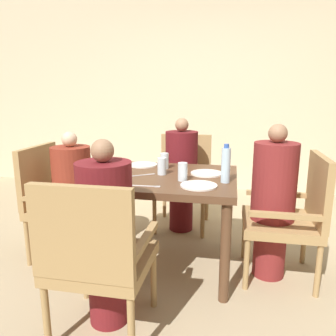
# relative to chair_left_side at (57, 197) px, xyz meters

# --- Properties ---
(ground_plane) EXTENTS (16.00, 16.00, 0.00)m
(ground_plane) POSITION_rel_chair_left_side_xyz_m (0.95, 0.00, -0.52)
(ground_plane) COLOR tan
(wall_back) EXTENTS (8.00, 0.06, 2.80)m
(wall_back) POSITION_rel_chair_left_side_xyz_m (0.95, 2.36, 0.88)
(wall_back) COLOR beige
(wall_back) RESTS_ON ground_plane
(dining_table) EXTENTS (1.07, 0.94, 0.75)m
(dining_table) POSITION_rel_chair_left_side_xyz_m (0.95, 0.00, 0.13)
(dining_table) COLOR brown
(dining_table) RESTS_ON ground_plane
(chair_left_side) EXTENTS (0.54, 0.54, 0.95)m
(chair_left_side) POSITION_rel_chair_left_side_xyz_m (0.00, 0.00, 0.00)
(chair_left_side) COLOR #A88451
(chair_left_side) RESTS_ON ground_plane
(diner_in_left_chair) EXTENTS (0.32, 0.32, 1.08)m
(diner_in_left_chair) POSITION_rel_chair_left_side_xyz_m (0.15, 0.00, 0.04)
(diner_in_left_chair) COLOR maroon
(diner_in_left_chair) RESTS_ON ground_plane
(chair_far_side) EXTENTS (0.54, 0.54, 0.95)m
(chair_far_side) POSITION_rel_chair_left_side_xyz_m (0.95, 0.89, 0.00)
(chair_far_side) COLOR #A88451
(chair_far_side) RESTS_ON ground_plane
(diner_in_far_chair) EXTENTS (0.32, 0.32, 1.15)m
(diner_in_far_chair) POSITION_rel_chair_left_side_xyz_m (0.95, 0.74, 0.08)
(diner_in_far_chair) COLOR #5B1419
(diner_in_far_chair) RESTS_ON ground_plane
(chair_right_side) EXTENTS (0.54, 0.54, 0.95)m
(chair_right_side) POSITION_rel_chair_left_side_xyz_m (1.90, 0.00, 0.00)
(chair_right_side) COLOR #A88451
(chair_right_side) RESTS_ON ground_plane
(diner_in_right_chair) EXTENTS (0.32, 0.32, 1.17)m
(diner_in_right_chair) POSITION_rel_chair_left_side_xyz_m (1.76, 0.00, 0.09)
(diner_in_right_chair) COLOR maroon
(diner_in_right_chair) RESTS_ON ground_plane
(chair_near_corner) EXTENTS (0.54, 0.54, 0.95)m
(chair_near_corner) POSITION_rel_chair_left_side_xyz_m (0.74, -0.89, 0.00)
(chair_near_corner) COLOR #A88451
(chair_near_corner) RESTS_ON ground_plane
(diner_in_near_chair) EXTENTS (0.32, 0.32, 1.13)m
(diner_in_near_chair) POSITION_rel_chair_left_side_xyz_m (0.74, -0.74, 0.07)
(diner_in_near_chair) COLOR maroon
(diner_in_near_chair) RESTS_ON ground_plane
(plate_main_left) EXTENTS (0.25, 0.25, 0.01)m
(plate_main_left) POSITION_rel_chair_left_side_xyz_m (1.23, -0.26, 0.24)
(plate_main_left) COLOR white
(plate_main_left) RESTS_ON dining_table
(plate_main_right) EXTENTS (0.25, 0.25, 0.01)m
(plate_main_right) POSITION_rel_chair_left_side_xyz_m (1.25, 0.11, 0.24)
(plate_main_right) COLOR white
(plate_main_right) RESTS_ON dining_table
(plate_dessert_center) EXTENTS (0.25, 0.25, 0.01)m
(plate_dessert_center) POSITION_rel_chair_left_side_xyz_m (0.67, 0.32, 0.24)
(plate_dessert_center) COLOR white
(plate_dessert_center) RESTS_ON dining_table
(teacup_with_saucer) EXTENTS (0.13, 0.13, 0.06)m
(teacup_with_saucer) POSITION_rel_chair_left_side_xyz_m (0.51, -0.36, 0.26)
(teacup_with_saucer) COLOR white
(teacup_with_saucer) RESTS_ON dining_table
(bowl_small) EXTENTS (0.13, 0.13, 0.04)m
(bowl_small) POSITION_rel_chair_left_side_xyz_m (0.65, -0.27, 0.26)
(bowl_small) COLOR white
(bowl_small) RESTS_ON dining_table
(water_bottle) EXTENTS (0.07, 0.07, 0.28)m
(water_bottle) POSITION_rel_chair_left_side_xyz_m (1.40, -0.11, 0.37)
(water_bottle) COLOR silver
(water_bottle) RESTS_ON dining_table
(glass_tall_near) EXTENTS (0.07, 0.07, 0.13)m
(glass_tall_near) POSITION_rel_chair_left_side_xyz_m (1.10, -0.13, 0.31)
(glass_tall_near) COLOR silver
(glass_tall_near) RESTS_ON dining_table
(glass_tall_mid) EXTENTS (0.07, 0.07, 0.13)m
(glass_tall_mid) POSITION_rel_chair_left_side_xyz_m (0.91, 0.03, 0.31)
(glass_tall_mid) COLOR silver
(glass_tall_mid) RESTS_ON dining_table
(glass_tall_far) EXTENTS (0.07, 0.07, 0.13)m
(glass_tall_far) POSITION_rel_chair_left_side_xyz_m (0.88, 0.24, 0.31)
(glass_tall_far) COLOR silver
(glass_tall_far) RESTS_ON dining_table
(salt_shaker) EXTENTS (0.03, 0.03, 0.07)m
(salt_shaker) POSITION_rel_chair_left_side_xyz_m (0.47, -0.02, 0.27)
(salt_shaker) COLOR white
(salt_shaker) RESTS_ON dining_table
(pepper_shaker) EXTENTS (0.03, 0.03, 0.07)m
(pepper_shaker) POSITION_rel_chair_left_side_xyz_m (0.51, -0.02, 0.27)
(pepper_shaker) COLOR #4C3D2D
(pepper_shaker) RESTS_ON dining_table
(fork_beside_plate) EXTENTS (0.21, 0.02, 0.00)m
(fork_beside_plate) POSITION_rel_chair_left_side_xyz_m (0.89, -0.32, 0.24)
(fork_beside_plate) COLOR silver
(fork_beside_plate) RESTS_ON dining_table
(knife_beside_plate) EXTENTS (0.19, 0.14, 0.00)m
(knife_beside_plate) POSITION_rel_chair_left_side_xyz_m (0.77, -0.03, 0.24)
(knife_beside_plate) COLOR silver
(knife_beside_plate) RESTS_ON dining_table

